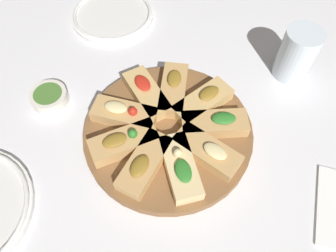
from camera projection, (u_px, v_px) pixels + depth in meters
ground_plane at (168, 136)px, 0.61m from camera, size 3.00×3.00×0.00m
serving_board at (168, 133)px, 0.61m from camera, size 0.31×0.31×0.02m
focaccia_slice_0 at (181, 167)px, 0.54m from camera, size 0.13×0.10×0.04m
focaccia_slice_1 at (207, 151)px, 0.56m from camera, size 0.08×0.13×0.03m
focaccia_slice_2 at (215, 123)px, 0.59m from camera, size 0.09×0.13×0.03m
focaccia_slice_3 at (203, 102)px, 0.61m from camera, size 0.12×0.10×0.03m
focaccia_slice_4 at (173, 89)px, 0.63m from camera, size 0.12×0.07×0.03m
focaccia_slice_5 at (146, 93)px, 0.63m from camera, size 0.12×0.12×0.03m
focaccia_slice_6 at (124, 115)px, 0.60m from camera, size 0.05×0.12×0.04m
focaccia_slice_7 at (124, 142)px, 0.57m from camera, size 0.11×0.12×0.04m
focaccia_slice_8 at (145, 164)px, 0.55m from camera, size 0.12×0.07×0.03m
plate_right at (113, 15)px, 0.79m from camera, size 0.20×0.20×0.02m
water_glass at (297, 54)px, 0.65m from camera, size 0.07×0.07×0.11m
dipping_bowl at (49, 97)px, 0.65m from camera, size 0.07×0.07×0.02m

